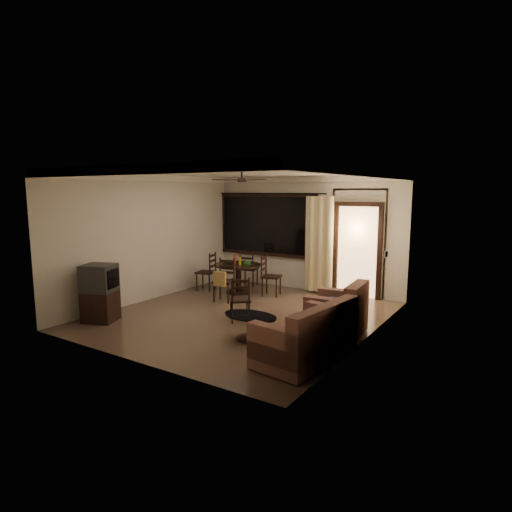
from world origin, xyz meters
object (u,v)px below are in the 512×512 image
Objects in this scene: dining_chair_west at (206,279)px; sofa at (309,338)px; dining_table at (238,270)px; dining_chair_north at (249,275)px; coffee_table at (250,323)px; armchair at (340,313)px; side_chair at (240,308)px; tv_cabinet at (100,293)px; dining_chair_south at (224,288)px; dining_chair_east at (271,284)px.

sofa is (4.11, -2.70, 0.06)m from dining_chair_west.
dining_table is 4.39m from sofa.
dining_chair_north is 4.05m from coffee_table.
dining_table is 0.66× the size of sofa.
dining_chair_west is at bearing 140.41° from coffee_table.
coffee_table is (-1.14, -1.05, -0.09)m from armchair.
side_chair is (-1.86, -0.32, -0.11)m from armchair.
tv_cabinet is (-0.86, -3.28, -0.01)m from dining_table.
dining_chair_west reaches higher than armchair.
sofa is at bearing 42.85° from dining_chair_west.
armchair is 1.56m from coffee_table.
side_chair is at bearing 106.72° from dining_chair_north.
dining_chair_south reaches higher than sofa.
armchair is at bearing -139.72° from dining_chair_east.
armchair is 1.89m from side_chair.
dining_table reaches higher than sofa.
sofa is at bearing 119.74° from dining_chair_north.
armchair is at bearing 132.12° from dining_chair_north.
dining_chair_south is 1.55m from side_chair.
dining_table is 1.17× the size of coffee_table.
dining_chair_north is at bearing 124.08° from coffee_table.
dining_chair_south reaches higher than armchair.
dining_chair_west is at bearing -166.04° from dining_table.
dining_chair_south is (0.20, -0.83, -0.25)m from dining_table.
dining_chair_east is 3.07m from coffee_table.
dining_chair_south is 3.10m from armchair.
dining_table is 1.18× the size of dining_chair_north.
dining_table is 0.89m from dining_chair_south.
dining_chair_south is 1.09× the size of side_chair.
sofa is (4.16, 0.38, -0.20)m from tv_cabinet.
side_chair is (2.18, -1.67, -0.02)m from dining_chair_west.
dining_chair_west and dining_chair_north have the same top height.
dining_table is at bearing 128.71° from coffee_table.
tv_cabinet is at bearing -166.90° from coffee_table.
dining_chair_west and dining_chair_east have the same top height.
armchair is (3.41, -2.30, 0.09)m from dining_chair_north.
side_chair is (1.55, -2.63, -0.02)m from dining_chair_north.
dining_chair_west is 1.00× the size of dining_chair_north.
dining_chair_south is at bearing 136.81° from coffee_table.
tv_cabinet reaches higher than dining_chair_east.
coffee_table is 1.02m from side_chair.
dining_chair_south reaches higher than coffee_table.
dining_chair_west is 0.99× the size of coffee_table.
dining_chair_east reaches higher than dining_table.
dining_table is at bearing 146.06° from sofa.
dining_chair_north reaches higher than armchair.
tv_cabinet is 0.64× the size of sofa.
dining_table reaches higher than side_chair.
dining_chair_south reaches higher than dining_table.
dining_table is 1.28× the size of side_chair.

